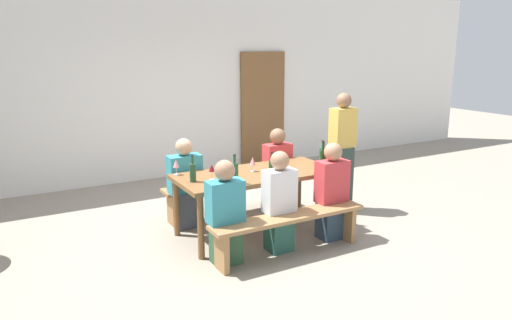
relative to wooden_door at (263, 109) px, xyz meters
name	(u,v)px	position (x,y,z in m)	size (l,w,h in m)	color
ground_plane	(256,232)	(-1.77, -2.91, -1.05)	(24.00, 24.00, 0.00)	gray
back_wall	(168,83)	(-1.77, 0.14, 0.55)	(14.00, 0.20, 3.20)	white
wooden_door	(263,109)	(0.00, 0.00, 0.00)	(0.90, 0.06, 2.10)	brown
tasting_table	(256,179)	(-1.77, -2.91, -0.38)	(1.90, 0.86, 0.75)	brown
bench_near	(289,224)	(-1.77, -3.64, -0.70)	(1.80, 0.30, 0.45)	#9E7247
bench_far	(229,189)	(-1.77, -2.18, -0.70)	(1.80, 0.30, 0.45)	#9E7247
wine_bottle_0	(322,157)	(-0.91, -3.05, -0.18)	(0.08, 0.08, 0.33)	#234C2D
wine_bottle_1	(323,159)	(-0.97, -3.14, -0.18)	(0.08, 0.08, 0.33)	#143319
wine_bottle_2	(235,173)	(-2.20, -3.21, -0.18)	(0.08, 0.08, 0.32)	#234C2D
wine_bottle_3	(193,172)	(-2.57, -2.92, -0.19)	(0.07, 0.07, 0.30)	#234C2D
wine_bottle_4	(272,169)	(-1.75, -3.24, -0.19)	(0.08, 0.08, 0.31)	#194723
wine_glass_0	(176,164)	(-2.63, -2.56, -0.17)	(0.07, 0.07, 0.18)	silver
wine_glass_1	(253,161)	(-1.79, -2.85, -0.18)	(0.07, 0.07, 0.18)	silver
wine_glass_2	(212,169)	(-2.35, -2.95, -0.17)	(0.07, 0.07, 0.17)	silver
seated_guest_near_0	(225,215)	(-2.45, -3.49, -0.52)	(0.37, 0.24, 1.10)	#305539
seated_guest_near_1	(279,204)	(-1.81, -3.49, -0.51)	(0.35, 0.24, 1.12)	#26564A
seated_guest_near_2	(332,193)	(-1.10, -3.49, -0.50)	(0.37, 0.24, 1.14)	#2B3F53
seated_guest_far_0	(185,186)	(-2.44, -2.33, -0.52)	(0.40, 0.24, 1.12)	#4A5563
seated_guest_far_1	(277,171)	(-1.12, -2.33, -0.51)	(0.37, 0.24, 1.13)	navy
standing_host	(342,154)	(-0.37, -2.77, -0.26)	(0.33, 0.24, 1.61)	#2F423C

